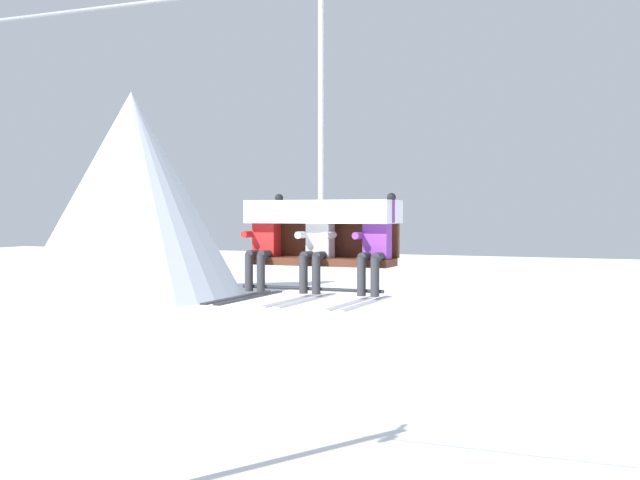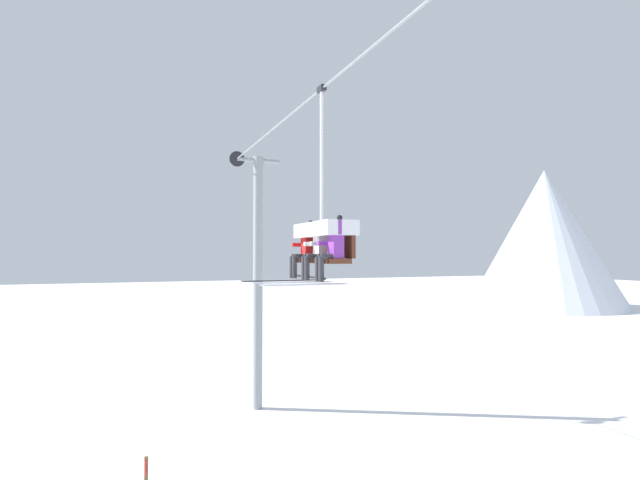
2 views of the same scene
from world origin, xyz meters
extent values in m
cone|color=silver|center=(-31.46, 37.90, 7.41)|extent=(16.11, 16.11, 14.82)
cube|color=#512819|center=(-0.21, -0.80, 5.49)|extent=(1.95, 0.48, 0.10)
cube|color=#512819|center=(-0.21, -0.52, 5.77)|extent=(1.95, 0.08, 0.45)
cube|color=silver|center=(-0.21, -0.74, 6.14)|extent=(1.98, 0.68, 0.30)
cylinder|color=black|center=(-0.21, -1.12, 5.16)|extent=(1.95, 0.04, 0.04)
cylinder|color=silver|center=(-0.21, -0.80, 7.68)|extent=(0.07, 0.07, 2.78)
cube|color=red|center=(-0.99, -0.82, 5.80)|extent=(0.32, 0.22, 0.52)
sphere|color=maroon|center=(-0.99, -0.82, 6.16)|extent=(0.22, 0.22, 0.22)
ellipsoid|color=black|center=(-0.99, -0.92, 6.16)|extent=(0.16, 0.04, 0.08)
cylinder|color=#2D2D33|center=(-1.08, -0.99, 5.58)|extent=(0.11, 0.34, 0.11)
cylinder|color=#2D2D33|center=(-0.90, -0.99, 5.58)|extent=(0.11, 0.34, 0.11)
cylinder|color=#2D2D33|center=(-1.08, -1.16, 5.34)|extent=(0.11, 0.11, 0.48)
cylinder|color=#2D2D33|center=(-0.90, -1.16, 5.34)|extent=(0.11, 0.11, 0.48)
cube|color=#232328|center=(-1.08, -1.46, 5.05)|extent=(0.09, 1.70, 0.02)
cube|color=#232328|center=(-0.90, -1.46, 5.05)|extent=(0.09, 1.70, 0.02)
cylinder|color=red|center=(-1.18, -0.97, 5.84)|extent=(0.09, 0.30, 0.09)
cylinder|color=red|center=(-0.80, -0.82, 6.15)|extent=(0.09, 0.09, 0.30)
sphere|color=black|center=(-0.80, -0.82, 6.32)|extent=(0.11, 0.11, 0.11)
cube|color=silver|center=(-0.21, -0.82, 5.80)|extent=(0.32, 0.22, 0.52)
sphere|color=maroon|center=(-0.21, -0.82, 6.16)|extent=(0.22, 0.22, 0.22)
ellipsoid|color=black|center=(-0.21, -0.92, 6.16)|extent=(0.17, 0.04, 0.08)
cylinder|color=#2D2D33|center=(-0.30, -0.99, 5.58)|extent=(0.11, 0.34, 0.11)
cylinder|color=#2D2D33|center=(-0.12, -0.99, 5.58)|extent=(0.11, 0.34, 0.11)
cylinder|color=#2D2D33|center=(-0.30, -1.16, 5.34)|extent=(0.11, 0.11, 0.48)
cylinder|color=#2D2D33|center=(-0.12, -1.16, 5.34)|extent=(0.11, 0.11, 0.48)
cube|color=#B2B2BC|center=(-0.30, -1.46, 5.05)|extent=(0.09, 1.70, 0.02)
cube|color=#B2B2BC|center=(-0.12, -1.46, 5.05)|extent=(0.09, 1.70, 0.02)
cylinder|color=silver|center=(-0.39, -0.97, 5.84)|extent=(0.09, 0.30, 0.09)
cylinder|color=silver|center=(-0.02, -0.97, 5.84)|extent=(0.09, 0.30, 0.09)
cube|color=purple|center=(0.58, -0.82, 5.80)|extent=(0.32, 0.22, 0.52)
sphere|color=maroon|center=(0.58, -0.82, 6.16)|extent=(0.22, 0.22, 0.22)
ellipsoid|color=black|center=(0.58, -0.92, 6.16)|extent=(0.17, 0.04, 0.08)
cylinder|color=#2D2D33|center=(0.49, -0.99, 5.58)|extent=(0.11, 0.34, 0.11)
cylinder|color=#2D2D33|center=(0.66, -0.99, 5.58)|extent=(0.11, 0.34, 0.11)
cylinder|color=#2D2D33|center=(0.49, -1.16, 5.34)|extent=(0.11, 0.11, 0.48)
cylinder|color=#2D2D33|center=(0.66, -1.16, 5.34)|extent=(0.11, 0.11, 0.48)
cube|color=#B2B2BC|center=(0.49, -1.46, 5.05)|extent=(0.09, 1.70, 0.02)
cube|color=#B2B2BC|center=(0.66, -1.46, 5.05)|extent=(0.09, 1.70, 0.02)
cylinder|color=purple|center=(0.39, -0.97, 5.84)|extent=(0.09, 0.30, 0.09)
cylinder|color=purple|center=(0.76, -0.82, 6.15)|extent=(0.09, 0.09, 0.30)
sphere|color=black|center=(0.76, -0.82, 6.32)|extent=(0.11, 0.11, 0.11)
camera|label=1|loc=(3.86, -10.42, 6.14)|focal=45.00mm
camera|label=2|loc=(9.46, -4.70, 5.61)|focal=28.00mm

